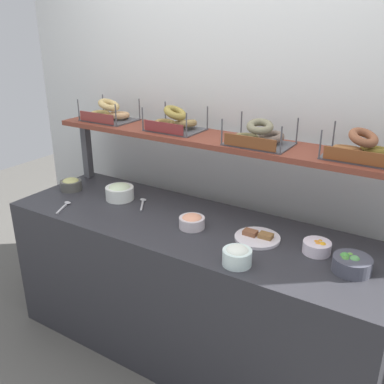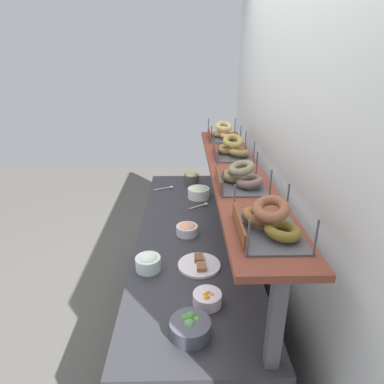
{
  "view_description": "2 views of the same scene",
  "coord_description": "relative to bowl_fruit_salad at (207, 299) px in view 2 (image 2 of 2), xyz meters",
  "views": [
    {
      "loc": [
        1.15,
        -1.81,
        1.89
      ],
      "look_at": [
        -0.04,
        0.09,
        1.0
      ],
      "focal_mm": 40.37,
      "sensor_mm": 36.0,
      "label": 1
    },
    {
      "loc": [
        1.91,
        -0.04,
        1.92
      ],
      "look_at": [
        -0.15,
        0.0,
        1.07
      ],
      "focal_mm": 30.83,
      "sensor_mm": 36.0,
      "label": 2
    }
  ],
  "objects": [
    {
      "name": "ground_plane",
      "position": [
        -0.69,
        -0.05,
        -0.88
      ],
      "size": [
        8.0,
        8.0,
        0.0
      ],
      "primitive_type": "plane",
      "color": "#595651"
    },
    {
      "name": "back_wall",
      "position": [
        -0.69,
        0.5,
        0.32
      ],
      "size": [
        3.37,
        0.06,
        2.4
      ],
      "primitive_type": "cube",
      "color": "silver",
      "rests_on": "ground_plane"
    },
    {
      "name": "bagel_basket_poppy",
      "position": [
        -0.42,
        0.19,
        0.44
      ],
      "size": [
        0.33,
        0.27,
        0.14
      ],
      "color": "#4C4C51",
      "rests_on": "upper_shelf"
    },
    {
      "name": "bagel_basket_sesame",
      "position": [
        -1.49,
        0.22,
        0.44
      ],
      "size": [
        0.33,
        0.26,
        0.14
      ],
      "color": "#4C4C51",
      "rests_on": "upper_shelf"
    },
    {
      "name": "bowl_lox_spread",
      "position": [
        -0.65,
        -0.09,
        0.01
      ],
      "size": [
        0.14,
        0.14,
        0.08
      ],
      "color": "silver",
      "rests_on": "deli_counter"
    },
    {
      "name": "bowl_fruit_salad",
      "position": [
        0.0,
        0.0,
        0.0
      ],
      "size": [
        0.13,
        0.13,
        0.07
      ],
      "color": "white",
      "rests_on": "deli_counter"
    },
    {
      "name": "serving_spoon_near_plate",
      "position": [
        -1.09,
        0.03,
        -0.02
      ],
      "size": [
        0.12,
        0.15,
        0.01
      ],
      "color": "#B7B7BC",
      "rests_on": "deli_counter"
    },
    {
      "name": "deli_counter",
      "position": [
        -0.69,
        -0.05,
        -0.46
      ],
      "size": [
        2.17,
        0.7,
        0.85
      ],
      "primitive_type": "cube",
      "color": "#2D2D33",
      "rests_on": "ground_plane"
    },
    {
      "name": "shelf_riser_right",
      "position": [
        0.33,
        0.22,
        0.17
      ],
      "size": [
        0.05,
        0.05,
        0.4
      ],
      "primitive_type": "cube",
      "color": "#4C4C51",
      "rests_on": "deli_counter"
    },
    {
      "name": "bowl_cream_cheese",
      "position": [
        -0.28,
        -0.3,
        0.01
      ],
      "size": [
        0.14,
        0.14,
        0.09
      ],
      "color": "white",
      "rests_on": "deli_counter"
    },
    {
      "name": "bowl_hummus",
      "position": [
        -1.63,
        -0.04,
        0.01
      ],
      "size": [
        0.14,
        0.14,
        0.08
      ],
      "color": "#52514B",
      "rests_on": "deli_counter"
    },
    {
      "name": "shelf_riser_left",
      "position": [
        -1.72,
        0.22,
        0.17
      ],
      "size": [
        0.05,
        0.05,
        0.4
      ],
      "primitive_type": "cube",
      "color": "#4C4C51",
      "rests_on": "deli_counter"
    },
    {
      "name": "serving_plate_white",
      "position": [
        -0.3,
        -0.02,
        -0.02
      ],
      "size": [
        0.23,
        0.23,
        0.04
      ],
      "color": "white",
      "rests_on": "deli_counter"
    },
    {
      "name": "bowl_scallion_spread",
      "position": [
        -1.25,
        0.01,
        0.02
      ],
      "size": [
        0.18,
        0.18,
        0.1
      ],
      "color": "white",
      "rests_on": "deli_counter"
    },
    {
      "name": "bagel_basket_everything",
      "position": [
        -0.97,
        0.23,
        0.45
      ],
      "size": [
        0.32,
        0.26,
        0.15
      ],
      "color": "#4C4C51",
      "rests_on": "upper_shelf"
    },
    {
      "name": "serving_spoon_by_edge",
      "position": [
        -1.45,
        -0.25,
        -0.02
      ],
      "size": [
        0.09,
        0.16,
        0.01
      ],
      "color": "#B7B7BC",
      "rests_on": "deli_counter"
    },
    {
      "name": "bowl_veggie_mix",
      "position": [
        0.18,
        -0.08,
        0.01
      ],
      "size": [
        0.17,
        0.17,
        0.08
      ],
      "color": "#474855",
      "rests_on": "deli_counter"
    },
    {
      "name": "bagel_basket_cinnamon_raisin",
      "position": [
        0.09,
        0.22,
        0.45
      ],
      "size": [
        0.34,
        0.24,
        0.15
      ],
      "color": "#4C4C51",
      "rests_on": "upper_shelf"
    },
    {
      "name": "upper_shelf",
      "position": [
        -0.69,
        0.22,
        0.38
      ],
      "size": [
        2.13,
        0.32,
        0.03
      ],
      "primitive_type": "cube",
      "color": "brown",
      "rests_on": "shelf_riser_left"
    }
  ]
}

